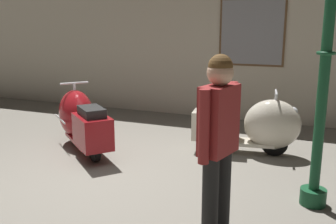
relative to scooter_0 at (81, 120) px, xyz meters
name	(u,v)px	position (x,y,z in m)	size (l,w,h in m)	color
ground_plane	(102,180)	(0.97, -0.98, -0.47)	(60.00, 60.00, 0.00)	slate
showroom_back_wall	(198,36)	(0.98, 2.90, 1.23)	(18.00, 0.24, 3.39)	#BCB29E
scooter_0	(81,120)	(0.00, 0.00, 0.00)	(1.59, 1.45, 1.02)	black
scooter_1	(254,126)	(2.57, 0.75, -0.02)	(1.65, 0.69, 0.98)	black
lamppost	(327,46)	(3.48, -0.70, 1.26)	(0.29, 0.29, 3.13)	#144728
visitor_0	(218,137)	(2.67, -1.80, 0.52)	(0.34, 0.56, 1.70)	black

